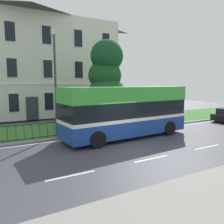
% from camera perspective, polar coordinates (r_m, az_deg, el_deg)
% --- Properties ---
extents(ground_plane, '(60.00, 56.00, 0.18)m').
position_cam_1_polar(ground_plane, '(13.43, 1.69, -8.17)').
color(ground_plane, '#3E3E49').
extents(georgian_townhouse, '(19.18, 8.50, 11.98)m').
position_cam_1_polar(georgian_townhouse, '(26.41, -21.72, 12.43)').
color(georgian_townhouse, silver).
rests_on(georgian_townhouse, ground_plane).
extents(iron_verge_railing, '(16.64, 0.04, 0.97)m').
position_cam_1_polar(iron_verge_railing, '(15.01, -14.47, -4.24)').
color(iron_verge_railing, black).
rests_on(iron_verge_railing, ground_plane).
extents(evergreen_tree, '(4.08, 4.08, 7.57)m').
position_cam_1_polar(evergreen_tree, '(19.33, -1.64, 5.19)').
color(evergreen_tree, '#423328').
rests_on(evergreen_tree, ground_plane).
extents(single_decker_bus, '(8.85, 3.10, 3.34)m').
position_cam_1_polar(single_decker_bus, '(14.79, 3.70, 0.25)').
color(single_decker_bus, navy).
rests_on(single_decker_bus, ground_plane).
extents(street_lamp_post, '(0.36, 0.24, 6.93)m').
position_cam_1_polar(street_lamp_post, '(15.44, -14.27, 8.98)').
color(street_lamp_post, '#333338').
rests_on(street_lamp_post, ground_plane).
extents(litter_bin, '(0.50, 0.50, 1.14)m').
position_cam_1_polar(litter_bin, '(17.35, -2.01, -2.21)').
color(litter_bin, '#23472D').
rests_on(litter_bin, ground_plane).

